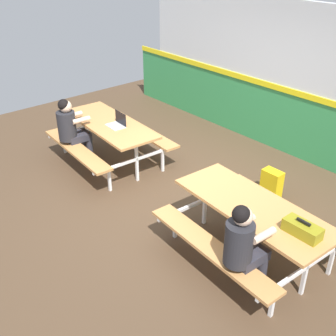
% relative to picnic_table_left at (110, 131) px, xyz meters
% --- Properties ---
extents(ground_plane, '(10.00, 10.00, 0.02)m').
position_rel_picnic_table_left_xyz_m(ground_plane, '(1.57, 0.06, -0.59)').
color(ground_plane, '#4C3826').
extents(accent_backdrop, '(8.00, 0.14, 2.60)m').
position_rel_picnic_table_left_xyz_m(accent_backdrop, '(1.57, 2.65, 0.67)').
color(accent_backdrop, '#338C4C').
rests_on(accent_backdrop, ground).
extents(picnic_table_left, '(2.02, 1.66, 0.74)m').
position_rel_picnic_table_left_xyz_m(picnic_table_left, '(0.00, 0.00, 0.00)').
color(picnic_table_left, tan).
rests_on(picnic_table_left, ground).
extents(picnic_table_right, '(2.02, 1.66, 0.74)m').
position_rel_picnic_table_left_xyz_m(picnic_table_right, '(3.13, -0.09, 0.00)').
color(picnic_table_right, tan).
rests_on(picnic_table_right, ground).
extents(student_nearer, '(0.38, 0.53, 1.21)m').
position_rel_picnic_table_left_xyz_m(student_nearer, '(-0.31, -0.54, 0.13)').
color(student_nearer, '#2D2D38').
rests_on(student_nearer, ground).
extents(student_further, '(0.38, 0.53, 1.21)m').
position_rel_picnic_table_left_xyz_m(student_further, '(3.49, -0.67, 0.13)').
color(student_further, '#2D2D38').
rests_on(student_further, ground).
extents(laptop_silver, '(0.33, 0.24, 0.22)m').
position_rel_picnic_table_left_xyz_m(laptop_silver, '(0.21, 0.02, 0.21)').
color(laptop_silver, silver).
rests_on(laptop_silver, picnic_table_left).
extents(toolbox_grey, '(0.40, 0.18, 0.18)m').
position_rel_picnic_table_left_xyz_m(toolbox_grey, '(3.81, -0.13, 0.23)').
color(toolbox_grey, olive).
rests_on(toolbox_grey, picnic_table_right).
extents(backpack_dark, '(0.30, 0.22, 0.44)m').
position_rel_picnic_table_left_xyz_m(backpack_dark, '(2.50, 1.21, -0.36)').
color(backpack_dark, yellow).
rests_on(backpack_dark, ground).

